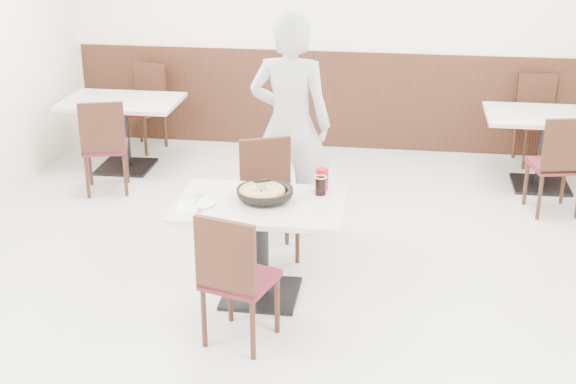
# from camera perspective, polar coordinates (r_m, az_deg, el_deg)

# --- Properties ---
(floor) EXTENTS (7.00, 7.00, 0.00)m
(floor) POSITION_cam_1_polar(r_m,az_deg,el_deg) (6.08, 0.32, -7.05)
(floor) COLOR beige
(floor) RESTS_ON ground
(wall_back) EXTENTS (6.00, 0.04, 2.80)m
(wall_back) POSITION_cam_1_polar(r_m,az_deg,el_deg) (8.94, 3.51, 11.84)
(wall_back) COLOR white
(wall_back) RESTS_ON floor
(wainscot_back) EXTENTS (5.90, 0.03, 1.10)m
(wainscot_back) POSITION_cam_1_polar(r_m,az_deg,el_deg) (9.10, 3.37, 6.54)
(wainscot_back) COLOR black
(wainscot_back) RESTS_ON floor
(main_table) EXTENTS (1.21, 0.81, 0.75)m
(main_table) POSITION_cam_1_polar(r_m,az_deg,el_deg) (5.85, -1.97, -4.13)
(main_table) COLOR beige
(main_table) RESTS_ON floor
(chair_near) EXTENTS (0.52, 0.52, 0.95)m
(chair_near) POSITION_cam_1_polar(r_m,az_deg,el_deg) (5.28, -3.42, -6.00)
(chair_near) COLOR black
(chair_near) RESTS_ON floor
(chair_far) EXTENTS (0.55, 0.55, 0.95)m
(chair_far) POSITION_cam_1_polar(r_m,az_deg,el_deg) (6.43, -1.26, -0.71)
(chair_far) COLOR black
(chair_far) RESTS_ON floor
(trivet) EXTENTS (0.13, 0.13, 0.04)m
(trivet) POSITION_cam_1_polar(r_m,az_deg,el_deg) (5.69, -2.16, -0.59)
(trivet) COLOR black
(trivet) RESTS_ON main_table
(pizza_pan) EXTENTS (0.40, 0.40, 0.01)m
(pizza_pan) POSITION_cam_1_polar(r_m,az_deg,el_deg) (5.72, -1.65, -0.18)
(pizza_pan) COLOR black
(pizza_pan) RESTS_ON trivet
(pizza) EXTENTS (0.30, 0.30, 0.02)m
(pizza) POSITION_cam_1_polar(r_m,az_deg,el_deg) (5.70, -1.86, -0.06)
(pizza) COLOR gold
(pizza) RESTS_ON pizza_pan
(pizza_server) EXTENTS (0.09, 0.11, 0.00)m
(pizza_server) POSITION_cam_1_polar(r_m,az_deg,el_deg) (5.71, -1.91, 0.32)
(pizza_server) COLOR silver
(pizza_server) RESTS_ON pizza
(napkin) EXTENTS (0.19, 0.19, 0.00)m
(napkin) POSITION_cam_1_polar(r_m,az_deg,el_deg) (5.65, -7.01, -1.06)
(napkin) COLOR white
(napkin) RESTS_ON main_table
(side_plate) EXTENTS (0.19, 0.19, 0.01)m
(side_plate) POSITION_cam_1_polar(r_m,az_deg,el_deg) (5.69, -6.20, -0.81)
(side_plate) COLOR white
(side_plate) RESTS_ON napkin
(fork) EXTENTS (0.05, 0.16, 0.00)m
(fork) POSITION_cam_1_polar(r_m,az_deg,el_deg) (5.73, -6.41, -0.56)
(fork) COLOR silver
(fork) RESTS_ON side_plate
(cola_glass) EXTENTS (0.08, 0.08, 0.13)m
(cola_glass) POSITION_cam_1_polar(r_m,az_deg,el_deg) (5.82, 2.33, 0.43)
(cola_glass) COLOR black
(cola_glass) RESTS_ON main_table
(red_cup) EXTENTS (0.09, 0.09, 0.16)m
(red_cup) POSITION_cam_1_polar(r_m,az_deg,el_deg) (5.91, 2.45, 0.93)
(red_cup) COLOR #B90607
(red_cup) RESTS_ON main_table
(diner_person) EXTENTS (0.72, 0.49, 1.90)m
(diner_person) POSITION_cam_1_polar(r_m,az_deg,el_deg) (6.78, 0.17, 4.79)
(diner_person) COLOR silver
(diner_person) RESTS_ON floor
(bg_table_left) EXTENTS (1.26, 0.90, 0.75)m
(bg_table_left) POSITION_cam_1_polar(r_m,az_deg,el_deg) (8.61, -11.61, 4.03)
(bg_table_left) COLOR beige
(bg_table_left) RESTS_ON floor
(bg_chair_left_near) EXTENTS (0.52, 0.52, 0.95)m
(bg_chair_left_near) POSITION_cam_1_polar(r_m,az_deg,el_deg) (7.99, -12.88, 3.30)
(bg_chair_left_near) COLOR black
(bg_chair_left_near) RESTS_ON floor
(bg_chair_left_far) EXTENTS (0.54, 0.54, 0.95)m
(bg_chair_left_far) POSITION_cam_1_polar(r_m,az_deg,el_deg) (9.19, -10.38, 5.87)
(bg_chair_left_far) COLOR black
(bg_chair_left_far) RESTS_ON floor
(bg_table_right) EXTENTS (1.25, 0.87, 0.75)m
(bg_table_right) POSITION_cam_1_polar(r_m,az_deg,el_deg) (8.33, 17.76, 2.81)
(bg_table_right) COLOR beige
(bg_table_right) RESTS_ON floor
(bg_chair_right_near) EXTENTS (0.50, 0.50, 0.95)m
(bg_chair_right_near) POSITION_cam_1_polar(r_m,az_deg,el_deg) (7.69, 18.47, 1.97)
(bg_chair_right_near) COLOR black
(bg_chair_right_near) RESTS_ON floor
(bg_chair_right_far) EXTENTS (0.49, 0.49, 0.95)m
(bg_chair_right_far) POSITION_cam_1_polar(r_m,az_deg,el_deg) (8.97, 17.43, 4.84)
(bg_chair_right_far) COLOR black
(bg_chair_right_far) RESTS_ON floor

